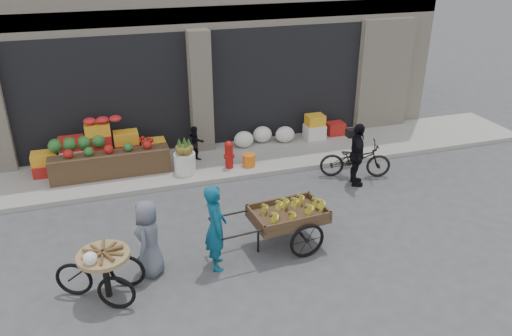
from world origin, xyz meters
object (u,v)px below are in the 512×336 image
object	(u,v)px
orange_bucket	(249,160)
vendor_woman	(216,227)
pineapple_bin	(185,163)
seated_person	(196,144)
fire_hydrant	(229,153)
tricycle_cart	(105,268)
cyclist	(357,155)
bicycle	(355,159)
banana_cart	(286,213)
vendor_grey	(149,238)

from	to	relation	value
orange_bucket	vendor_woman	size ratio (longest dim) A/B	0.20
pineapple_bin	seated_person	xyz separation A→B (m)	(0.40, 0.60, 0.21)
fire_hydrant	vendor_woman	distance (m)	3.93
tricycle_cart	cyclist	size ratio (longest dim) A/B	0.94
pineapple_bin	seated_person	distance (m)	0.75
bicycle	tricycle_cart	bearing A→B (deg)	134.09
cyclist	seated_person	bearing A→B (deg)	75.44
pineapple_bin	bicycle	bearing A→B (deg)	-17.47
banana_cart	tricycle_cart	xyz separation A→B (m)	(-3.30, -0.49, -0.15)
fire_hydrant	vendor_woman	size ratio (longest dim) A/B	0.44
fire_hydrant	vendor_woman	world-z (taller)	vendor_woman
vendor_woman	fire_hydrant	bearing A→B (deg)	-11.64
cyclist	fire_hydrant	bearing A→B (deg)	78.23
seated_person	tricycle_cart	distance (m)	5.24
orange_bucket	bicycle	size ratio (longest dim) A/B	0.19
vendor_woman	tricycle_cart	xyz separation A→B (m)	(-1.91, -0.26, -0.24)
banana_cart	vendor_grey	size ratio (longest dim) A/B	1.70
banana_cart	tricycle_cart	world-z (taller)	banana_cart
seated_person	pineapple_bin	bearing A→B (deg)	-133.69
orange_bucket	cyclist	xyz separation A→B (m)	(2.16, -1.55, 0.49)
pineapple_bin	tricycle_cart	xyz separation A→B (m)	(-2.04, -4.03, 0.20)
orange_bucket	tricycle_cart	distance (m)	5.37
vendor_woman	cyclist	distance (m)	4.44
seated_person	vendor_grey	xyz separation A→B (m)	(-1.68, -4.21, 0.13)
pineapple_bin	orange_bucket	xyz separation A→B (m)	(1.60, -0.10, -0.10)
orange_bucket	vendor_grey	bearing A→B (deg)	-129.36
tricycle_cart	bicycle	size ratio (longest dim) A/B	0.84
fire_hydrant	vendor_grey	size ratio (longest dim) A/B	0.50
pineapple_bin	fire_hydrant	xyz separation A→B (m)	(1.10, -0.05, 0.13)
vendor_woman	bicycle	world-z (taller)	vendor_woman
banana_cart	cyclist	bearing A→B (deg)	32.15
fire_hydrant	tricycle_cart	distance (m)	5.07
seated_person	tricycle_cart	size ratio (longest dim) A/B	0.64
pineapple_bin	vendor_grey	bearing A→B (deg)	-109.48
orange_bucket	seated_person	world-z (taller)	seated_person
bicycle	cyclist	distance (m)	0.55
bicycle	cyclist	bearing A→B (deg)	172.64
bicycle	cyclist	world-z (taller)	cyclist
vendor_woman	bicycle	distance (m)	4.82
vendor_grey	bicycle	xyz separation A→B (m)	(5.23, 2.36, -0.26)
fire_hydrant	pineapple_bin	bearing A→B (deg)	177.40
vendor_grey	bicycle	size ratio (longest dim) A/B	0.83
seated_person	fire_hydrant	bearing A→B (deg)	-52.88
seated_person	vendor_woman	xyz separation A→B (m)	(-0.54, -4.37, 0.22)
orange_bucket	vendor_woman	distance (m)	4.10
fire_hydrant	orange_bucket	xyz separation A→B (m)	(0.50, -0.05, -0.23)
orange_bucket	tricycle_cart	world-z (taller)	tricycle_cart
pineapple_bin	fire_hydrant	size ratio (longest dim) A/B	0.73
banana_cart	vendor_grey	bearing A→B (deg)	176.30
orange_bucket	bicycle	world-z (taller)	bicycle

